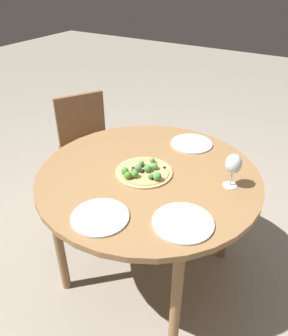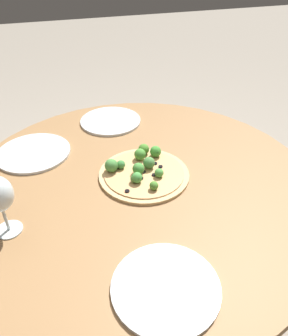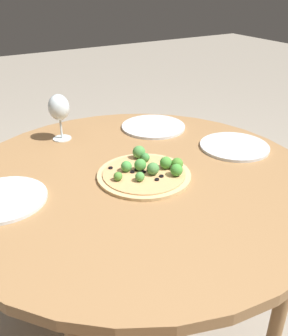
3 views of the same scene
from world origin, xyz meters
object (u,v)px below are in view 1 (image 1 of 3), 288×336
Objects in this scene: wine_glass at (233,165)px; plate_side at (192,144)px; pizza at (144,172)px; plate_far at (183,222)px; chair at (88,145)px; plate_near at (100,217)px.

wine_glass is 0.71× the size of plate_side.
plate_side is (-0.42, 0.08, -0.01)m from pizza.
plate_side is (-0.29, -0.33, -0.12)m from wine_glass.
pizza reaches higher than plate_far.
pizza is (0.50, 0.80, 0.30)m from chair.
chair is 0.93m from plate_side.
chair is 4.64× the size of wine_glass.
plate_near and plate_side have the same top height.
plate_near is at bearing -4.40° from plate_side.
plate_near is at bearing 2.57° from pizza.
pizza is 1.13× the size of plate_far.
plate_side is at bearing -158.78° from plate_far.
pizza is 0.40m from plate_far.
plate_near is 0.96× the size of plate_far.
chair reaches higher than plate_side.
wine_glass is at bearing -76.81° from chair.
pizza reaches higher than plate_near.
pizza reaches higher than plate_side.
pizza is at bearing -10.69° from plate_side.
chair is 1.24m from plate_near.
wine_glass reaches higher than pizza.
plate_side is at bearing -65.13° from chair.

